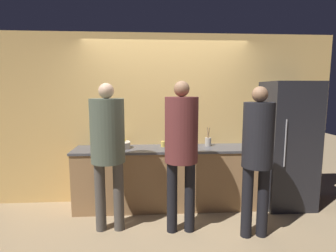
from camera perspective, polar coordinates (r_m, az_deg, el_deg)
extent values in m
plane|color=#9E8460|center=(3.88, 0.13, -18.98)|extent=(14.00, 14.00, 0.00)
cube|color=#E0B266|center=(4.10, -0.44, 1.50)|extent=(5.20, 0.06, 2.60)
cube|color=#9E754C|center=(4.02, -0.19, -11.30)|extent=(2.69, 0.56, 0.87)
cube|color=#4C4C51|center=(3.89, -0.19, -4.98)|extent=(2.72, 0.59, 0.03)
cube|color=#232328|center=(4.32, 24.51, -3.74)|extent=(0.70, 0.64, 1.88)
cylinder|color=#99999E|center=(3.92, 24.18, -3.45)|extent=(0.02, 0.02, 0.66)
cylinder|color=#4C4742|center=(3.47, -14.53, -14.61)|extent=(0.13, 0.13, 0.88)
cylinder|color=#4C4742|center=(3.44, -10.69, -14.73)|extent=(0.13, 0.13, 0.88)
cylinder|color=#515B4C|center=(3.23, -13.05, -1.01)|extent=(0.41, 0.41, 0.77)
sphere|color=#DBAD89|center=(3.20, -13.31, 7.47)|extent=(0.18, 0.18, 0.18)
cylinder|color=black|center=(3.34, 0.90, -15.19)|extent=(0.13, 0.13, 0.89)
cylinder|color=black|center=(3.36, 4.75, -15.05)|extent=(0.13, 0.13, 0.89)
cylinder|color=brown|center=(3.12, 2.93, -0.83)|extent=(0.40, 0.40, 0.78)
sphere|color=#936B4C|center=(3.08, 3.00, 8.08)|extent=(0.19, 0.19, 0.19)
cylinder|color=black|center=(3.37, 16.82, -15.56)|extent=(0.13, 0.13, 0.86)
cylinder|color=black|center=(3.44, 19.94, -15.21)|extent=(0.13, 0.13, 0.86)
cylinder|color=black|center=(3.18, 19.01, -1.88)|extent=(0.35, 0.35, 0.75)
sphere|color=#936B4C|center=(3.14, 19.38, 6.53)|extent=(0.18, 0.18, 0.18)
cylinder|color=beige|center=(3.92, -10.63, -4.08)|extent=(0.33, 0.33, 0.09)
ellipsoid|color=yellow|center=(3.90, -10.05, -3.13)|extent=(0.15, 0.12, 0.04)
cylinder|color=#ADA393|center=(4.04, 8.71, -3.41)|extent=(0.09, 0.09, 0.13)
cylinder|color=#99754C|center=(4.02, 8.59, -1.95)|extent=(0.01, 0.05, 0.23)
cylinder|color=#99754C|center=(4.03, 8.84, -1.94)|extent=(0.03, 0.05, 0.23)
cylinder|color=#99754C|center=(4.02, 8.77, -1.97)|extent=(0.05, 0.01, 0.23)
cylinder|color=#333338|center=(4.08, -14.94, -3.14)|extent=(0.06, 0.06, 0.18)
cylinder|color=#333338|center=(4.06, -15.00, -1.55)|extent=(0.03, 0.03, 0.06)
cylinder|color=black|center=(4.05, -15.02, -1.02)|extent=(0.03, 0.03, 0.02)
cylinder|color=silver|center=(4.24, 17.26, -3.16)|extent=(0.06, 0.06, 0.13)
cylinder|color=silver|center=(4.23, 17.31, -2.05)|extent=(0.03, 0.03, 0.04)
cylinder|color=black|center=(4.22, 17.32, -1.69)|extent=(0.03, 0.03, 0.01)
cylinder|color=#236033|center=(3.86, 2.21, -3.69)|extent=(0.05, 0.05, 0.15)
cylinder|color=#236033|center=(3.84, 2.22, -2.25)|extent=(0.02, 0.02, 0.05)
cylinder|color=black|center=(3.83, 2.22, -1.78)|extent=(0.03, 0.03, 0.02)
cylinder|color=gold|center=(3.93, -1.04, -3.96)|extent=(0.07, 0.07, 0.08)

